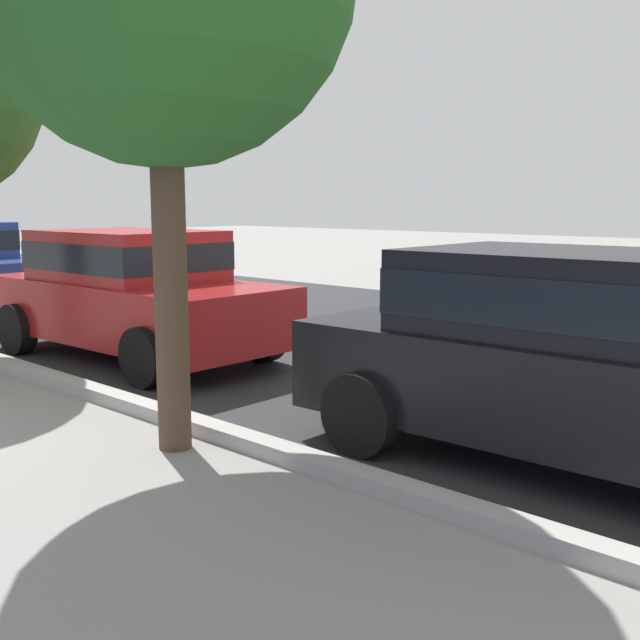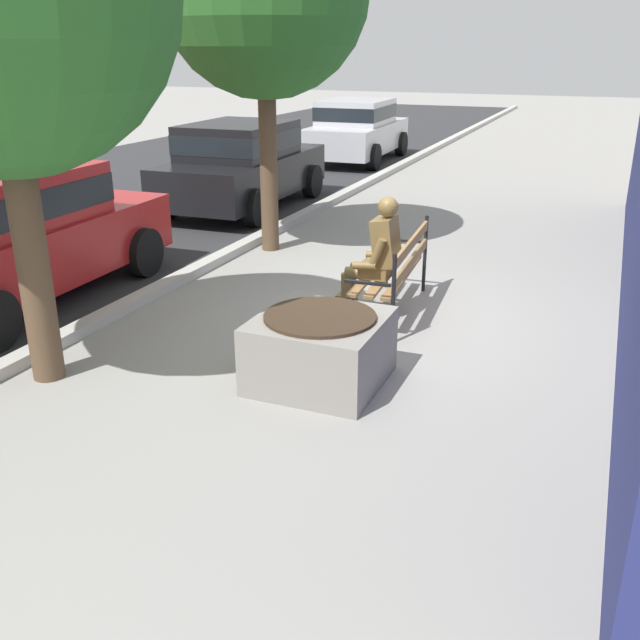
# 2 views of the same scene
# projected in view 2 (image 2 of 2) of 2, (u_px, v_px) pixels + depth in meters

# --- Properties ---
(ground_plane) EXTENTS (80.00, 80.00, 0.00)m
(ground_plane) POSITION_uv_depth(u_px,v_px,m) (390.00, 320.00, 7.92)
(ground_plane) COLOR gray
(curb_stone) EXTENTS (60.00, 0.20, 0.12)m
(curb_stone) POSITION_uv_depth(u_px,v_px,m) (169.00, 284.00, 8.93)
(curb_stone) COLOR #B2AFA8
(curb_stone) RESTS_ON ground
(park_bench) EXTENTS (1.83, 0.66, 0.95)m
(park_bench) POSITION_uv_depth(u_px,v_px,m) (397.00, 267.00, 7.93)
(park_bench) COLOR olive
(park_bench) RESTS_ON ground
(bronze_statue_seated) EXTENTS (0.63, 0.76, 1.37)m
(bronze_statue_seated) POSITION_uv_depth(u_px,v_px,m) (373.00, 259.00, 7.79)
(bronze_statue_seated) COLOR brown
(bronze_statue_seated) RESTS_ON ground
(concrete_planter) EXTENTS (1.11, 1.11, 0.65)m
(concrete_planter) POSITION_uv_depth(u_px,v_px,m) (320.00, 349.00, 6.35)
(concrete_planter) COLOR gray
(concrete_planter) RESTS_ON ground
(parked_car_red) EXTENTS (4.16, 2.04, 1.56)m
(parked_car_red) POSITION_uv_depth(u_px,v_px,m) (8.00, 232.00, 8.21)
(parked_car_red) COLOR #B21E1E
(parked_car_red) RESTS_ON ground
(parked_car_black) EXTENTS (4.16, 2.04, 1.56)m
(parked_car_black) POSITION_uv_depth(u_px,v_px,m) (242.00, 163.00, 13.08)
(parked_car_black) COLOR black
(parked_car_black) RESTS_ON ground
(parked_car_silver) EXTENTS (4.16, 2.04, 1.56)m
(parked_car_silver) POSITION_uv_depth(u_px,v_px,m) (357.00, 128.00, 18.49)
(parked_car_silver) COLOR #B7B7BC
(parked_car_silver) RESTS_ON ground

